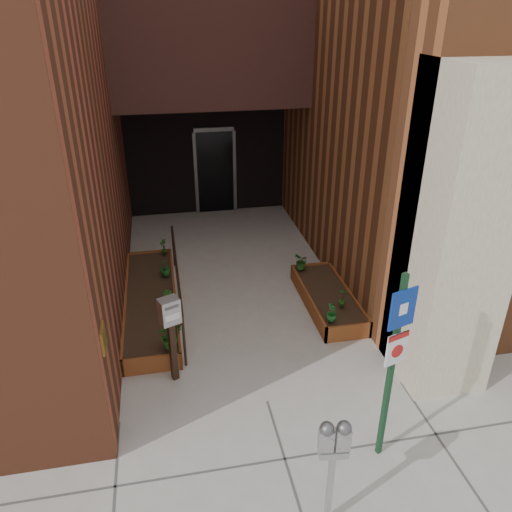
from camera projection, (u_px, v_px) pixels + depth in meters
ground at (267, 401)px, 6.92m from camera, size 80.00×80.00×0.00m
architecture at (193, 0)px, 10.66m from camera, size 20.00×14.60×10.00m
planter_left at (151, 303)px, 8.95m from camera, size 0.90×3.60×0.30m
planter_right at (327, 299)px, 9.06m from camera, size 0.80×2.20×0.30m
handrail at (177, 271)px, 8.72m from camera, size 0.04×3.34×0.90m
parking_meter at (334, 447)px, 4.84m from camera, size 0.32×0.16×1.41m
sign_post at (395, 352)px, 5.43m from camera, size 0.33×0.13×2.52m
payment_dropbox at (170, 323)px, 6.91m from camera, size 0.33×0.29×1.37m
shrub_left_a at (170, 336)px, 7.44m from camera, size 0.52×0.52×0.41m
shrub_left_b at (168, 302)px, 8.28m from camera, size 0.30×0.30×0.40m
shrub_left_c at (165, 268)px, 9.43m from camera, size 0.27×0.27×0.34m
shrub_left_d at (164, 246)px, 10.25m from camera, size 0.23×0.23×0.33m
shrub_right_a at (332, 313)px, 8.08m from camera, size 0.24×0.24×0.31m
shrub_right_b at (342, 297)px, 8.46m from camera, size 0.26×0.26×0.36m
shrub_right_c at (301, 262)px, 9.65m from camera, size 0.32×0.32×0.33m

